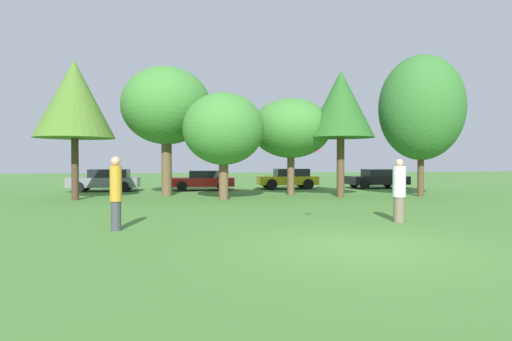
% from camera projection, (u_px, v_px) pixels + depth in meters
% --- Properties ---
extents(ground_plane, '(120.00, 120.00, 0.00)m').
position_uv_depth(ground_plane, '(360.00, 246.00, 9.02)').
color(ground_plane, '#477A33').
extents(person_thrower, '(0.31, 0.31, 1.93)m').
position_uv_depth(person_thrower, '(116.00, 192.00, 11.05)').
color(person_thrower, '#3F3F47').
rests_on(person_thrower, ground).
extents(person_catcher, '(0.38, 0.38, 1.88)m').
position_uv_depth(person_catcher, '(399.00, 190.00, 12.58)').
color(person_catcher, '#726651').
rests_on(person_catcher, ground).
extents(frisbee, '(0.25, 0.25, 0.03)m').
position_uv_depth(frisbee, '(319.00, 152.00, 11.70)').
color(frisbee, '#F21E72').
extents(tree_0, '(3.65, 3.65, 6.55)m').
position_uv_depth(tree_0, '(74.00, 99.00, 19.81)').
color(tree_0, '#473323').
rests_on(tree_0, ground).
extents(tree_1, '(4.66, 4.66, 6.75)m').
position_uv_depth(tree_1, '(166.00, 106.00, 22.24)').
color(tree_1, brown).
rests_on(tree_1, ground).
extents(tree_2, '(3.82, 3.82, 5.04)m').
position_uv_depth(tree_2, '(223.00, 129.00, 19.94)').
color(tree_2, brown).
rests_on(tree_2, ground).
extents(tree_3, '(4.26, 4.26, 5.16)m').
position_uv_depth(tree_3, '(291.00, 129.00, 22.60)').
color(tree_3, brown).
rests_on(tree_3, ground).
extents(tree_4, '(3.42, 3.42, 6.44)m').
position_uv_depth(tree_4, '(341.00, 105.00, 21.58)').
color(tree_4, brown).
rests_on(tree_4, ground).
extents(tree_5, '(4.27, 4.27, 7.28)m').
position_uv_depth(tree_5, '(421.00, 108.00, 21.83)').
color(tree_5, brown).
rests_on(tree_5, ground).
extents(parked_car_grey, '(4.11, 2.04, 1.33)m').
position_uv_depth(parked_car_grey, '(106.00, 180.00, 25.69)').
color(parked_car_grey, slate).
rests_on(parked_car_grey, ground).
extents(parked_car_red, '(3.98, 1.99, 1.23)m').
position_uv_depth(parked_car_red, '(203.00, 180.00, 26.63)').
color(parked_car_red, red).
rests_on(parked_car_red, ground).
extents(parked_car_yellow, '(3.91, 2.12, 1.33)m').
position_uv_depth(parked_car_yellow, '(288.00, 178.00, 28.06)').
color(parked_car_yellow, gold).
rests_on(parked_car_yellow, ground).
extents(parked_car_black, '(4.00, 2.12, 1.28)m').
position_uv_depth(parked_car_black, '(378.00, 178.00, 28.70)').
color(parked_car_black, black).
rests_on(parked_car_black, ground).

